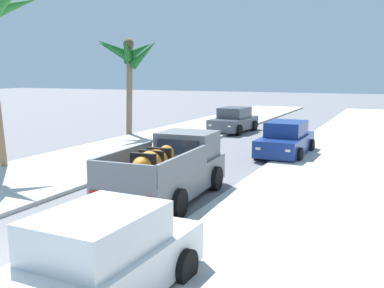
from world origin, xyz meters
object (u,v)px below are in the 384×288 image
at_px(car_left_mid, 96,264).
at_px(palm_tree_left_mid, 128,56).
at_px(pickup_truck, 169,171).
at_px(car_right_near, 286,140).
at_px(car_left_near, 234,121).

distance_m(car_left_mid, palm_tree_left_mid, 20.14).
bearing_deg(pickup_truck, palm_tree_left_mid, 127.43).
xyz_separation_m(car_right_near, palm_tree_left_mid, (-9.92, 2.69, 3.93)).
relative_size(car_right_near, palm_tree_left_mid, 0.75).
relative_size(car_left_near, palm_tree_left_mid, 0.76).
bearing_deg(palm_tree_left_mid, car_right_near, -15.20).
bearing_deg(pickup_truck, car_left_near, 102.26).
bearing_deg(car_right_near, palm_tree_left_mid, 164.80).
distance_m(pickup_truck, palm_tree_left_mid, 14.27).
relative_size(pickup_truck, car_left_mid, 1.23).
xyz_separation_m(pickup_truck, car_right_near, (1.56, 8.22, -0.10)).
relative_size(car_left_near, car_right_near, 1.01).
xyz_separation_m(pickup_truck, car_left_near, (-3.27, 15.04, -0.10)).
xyz_separation_m(pickup_truck, palm_tree_left_mid, (-8.36, 10.92, 3.83)).
xyz_separation_m(car_left_mid, palm_tree_left_mid, (-10.21, 16.91, 3.93)).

